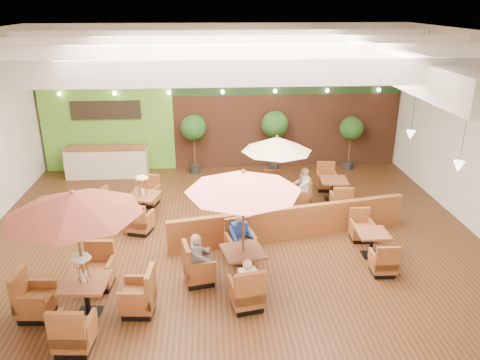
{
  "coord_description": "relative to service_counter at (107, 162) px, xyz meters",
  "views": [
    {
      "loc": [
        -0.55,
        -11.85,
        6.29
      ],
      "look_at": [
        0.3,
        0.5,
        1.5
      ],
      "focal_mm": 35.0,
      "sensor_mm": 36.0,
      "label": 1
    }
  ],
  "objects": [
    {
      "name": "room",
      "position": [
        4.65,
        -3.88,
        3.05
      ],
      "size": [
        14.04,
        14.0,
        5.52
      ],
      "color": "#381E0F",
      "rests_on": "ground"
    },
    {
      "name": "service_counter",
      "position": [
        0.0,
        0.0,
        0.0
      ],
      "size": [
        3.0,
        0.75,
        1.18
      ],
      "color": "beige",
      "rests_on": "ground"
    },
    {
      "name": "booth_divider",
      "position": [
        6.06,
        -5.37,
        -0.11
      ],
      "size": [
        6.78,
        1.54,
        0.95
      ],
      "primitive_type": "cube",
      "rotation": [
        0.0,
        0.0,
        0.2
      ],
      "color": "brown",
      "rests_on": "ground"
    },
    {
      "name": "table_0",
      "position": [
        1.2,
        -8.47,
        1.35
      ],
      "size": [
        2.86,
        2.86,
        2.89
      ],
      "rotation": [
        0.0,
        0.0,
        -0.08
      ],
      "color": "brown",
      "rests_on": "ground"
    },
    {
      "name": "table_1",
      "position": [
        4.51,
        -7.41,
        1.45
      ],
      "size": [
        2.75,
        2.88,
        2.84
      ],
      "rotation": [
        0.0,
        0.0,
        0.2
      ],
      "color": "brown",
      "rests_on": "ground"
    },
    {
      "name": "table_2",
      "position": [
        5.94,
        -3.2,
        1.07
      ],
      "size": [
        2.4,
        2.4,
        2.4
      ],
      "rotation": [
        0.0,
        0.0,
        -0.16
      ],
      "color": "brown",
      "rests_on": "ground"
    },
    {
      "name": "table_3",
      "position": [
        1.56,
        -3.77,
        -0.13
      ],
      "size": [
        1.92,
        2.75,
        1.55
      ],
      "rotation": [
        0.0,
        0.0,
        -0.3
      ],
      "color": "brown",
      "rests_on": "ground"
    },
    {
      "name": "table_4",
      "position": [
        8.01,
        -6.46,
        -0.25
      ],
      "size": [
        0.8,
        2.33,
        0.87
      ],
      "rotation": [
        0.0,
        0.0,
        -0.03
      ],
      "color": "brown",
      "rests_on": "ground"
    },
    {
      "name": "table_5",
      "position": [
        7.92,
        -2.87,
        -0.21
      ],
      "size": [
        0.95,
        2.62,
        0.97
      ],
      "rotation": [
        0.0,
        0.0,
        -0.1
      ],
      "color": "brown",
      "rests_on": "ground"
    },
    {
      "name": "topiary_0",
      "position": [
        3.28,
        0.2,
        1.12
      ],
      "size": [
        0.98,
        0.98,
        2.28
      ],
      "color": "black",
      "rests_on": "ground"
    },
    {
      "name": "topiary_1",
      "position": [
        6.35,
        0.2,
        1.19
      ],
      "size": [
        1.02,
        1.02,
        2.38
      ],
      "color": "black",
      "rests_on": "ground"
    },
    {
      "name": "topiary_2",
      "position": [
        9.33,
        0.2,
        0.99
      ],
      "size": [
        0.91,
        0.91,
        2.11
      ],
      "color": "black",
      "rests_on": "ground"
    },
    {
      "name": "diner_0",
      "position": [
        4.58,
        -8.45,
        0.16
      ],
      "size": [
        0.4,
        0.35,
        0.75
      ],
      "rotation": [
        0.0,
        0.0,
        0.22
      ],
      "color": "white",
      "rests_on": "ground"
    },
    {
      "name": "diner_1",
      "position": [
        4.58,
        -6.37,
        0.17
      ],
      "size": [
        0.43,
        0.4,
        0.78
      ],
      "rotation": [
        0.0,
        0.0,
        3.51
      ],
      "color": "#2649A6",
      "rests_on": "ground"
    },
    {
      "name": "diner_2",
      "position": [
        3.54,
        -7.41,
        0.18
      ],
      "size": [
        0.33,
        0.41,
        0.82
      ],
      "rotation": [
        0.0,
        0.0,
        4.77
      ],
      "color": "gray",
      "rests_on": "ground"
    },
    {
      "name": "diner_3",
      "position": [
        5.94,
        -4.08,
        0.17
      ],
      "size": [
        0.4,
        0.33,
        0.78
      ],
      "rotation": [
        0.0,
        0.0,
        -0.11
      ],
      "color": "#2649A6",
      "rests_on": "ground"
    },
    {
      "name": "diner_4",
      "position": [
        6.81,
        -3.2,
        0.19
      ],
      "size": [
        0.33,
        0.41,
        0.85
      ],
      "rotation": [
        0.0,
        0.0,
        1.58
      ],
      "color": "white",
      "rests_on": "ground"
    }
  ]
}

